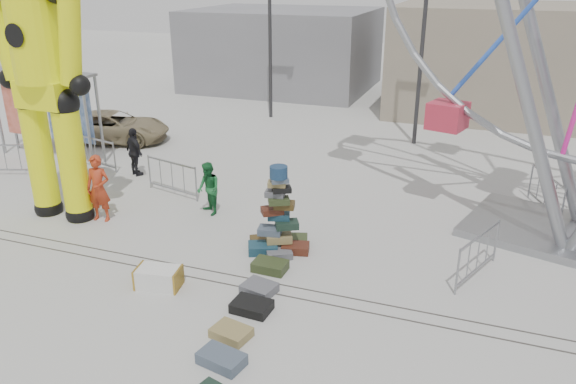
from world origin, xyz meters
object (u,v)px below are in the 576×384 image
(pedestrian_green, at_px, (209,189))
(lamp_post_right, at_px, (426,28))
(steamer_trunk, at_px, (159,278))
(barricade_dummy_c, at_px, (172,178))
(pedestrian_red, at_px, (99,188))
(suitcase_tower, at_px, (279,227))
(crash_test_dummy, at_px, (42,73))
(barricade_wheel_back, at_px, (546,193))
(pedestrian_black, at_px, (135,152))
(barricade_dummy_b, at_px, (95,153))
(parked_suv, at_px, (113,127))
(lamp_post_left, at_px, (272,18))
(banner_scaffold, at_px, (44,93))
(barricade_wheel_front, at_px, (478,255))
(barricade_dummy_a, at_px, (5,159))

(pedestrian_green, bearing_deg, lamp_post_right, 102.72)
(steamer_trunk, relative_size, barricade_dummy_c, 0.49)
(pedestrian_red, bearing_deg, lamp_post_right, 46.95)
(suitcase_tower, height_order, crash_test_dummy, crash_test_dummy)
(barricade_wheel_back, distance_m, pedestrian_black, 12.92)
(barricade_dummy_b, bearing_deg, steamer_trunk, -30.01)
(suitcase_tower, distance_m, pedestrian_green, 2.97)
(pedestrian_black, bearing_deg, barricade_dummy_c, -179.64)
(lamp_post_right, bearing_deg, barricade_dummy_c, -127.80)
(barricade_wheel_back, distance_m, parked_suv, 16.07)
(lamp_post_left, xyz_separation_m, pedestrian_black, (-1.39, -9.04, -3.66))
(barricade_dummy_c, relative_size, barricade_wheel_back, 1.00)
(pedestrian_red, height_order, parked_suv, pedestrian_red)
(banner_scaffold, distance_m, barricade_wheel_back, 16.98)
(lamp_post_left, distance_m, crash_test_dummy, 12.69)
(crash_test_dummy, relative_size, pedestrian_green, 5.00)
(lamp_post_right, height_order, barricade_wheel_front, lamp_post_right)
(parked_suv, bearing_deg, lamp_post_left, -52.15)
(barricade_wheel_front, height_order, pedestrian_red, pedestrian_red)
(barricade_dummy_a, bearing_deg, barricade_dummy_c, -15.56)
(lamp_post_right, xyz_separation_m, barricade_wheel_front, (2.79, -10.14, -3.93))
(barricade_dummy_a, bearing_deg, barricade_wheel_front, -25.08)
(pedestrian_black, bearing_deg, banner_scaffold, 19.76)
(barricade_dummy_b, xyz_separation_m, pedestrian_black, (1.78, -0.19, 0.27))
(lamp_post_right, height_order, barricade_wheel_back, lamp_post_right)
(barricade_dummy_a, xyz_separation_m, barricade_wheel_front, (15.34, -1.61, 0.00))
(lamp_post_left, bearing_deg, barricade_dummy_c, -86.13)
(pedestrian_green, bearing_deg, barricade_wheel_front, 31.11)
(pedestrian_black, bearing_deg, barricade_wheel_front, -167.34)
(steamer_trunk, bearing_deg, lamp_post_left, 92.71)
(banner_scaffold, bearing_deg, barricade_wheel_front, -10.94)
(crash_test_dummy, bearing_deg, barricade_dummy_a, 155.42)
(barricade_dummy_b, bearing_deg, barricade_dummy_c, -4.70)
(barricade_dummy_a, bearing_deg, lamp_post_left, 43.13)
(suitcase_tower, bearing_deg, pedestrian_black, 130.84)
(lamp_post_left, xyz_separation_m, barricade_dummy_a, (-5.55, -10.52, -3.93))
(suitcase_tower, xyz_separation_m, parked_suv, (-9.64, 6.47, -0.01))
(lamp_post_left, distance_m, pedestrian_red, 12.97)
(banner_scaffold, xyz_separation_m, pedestrian_black, (4.03, -0.59, -1.58))
(barricade_dummy_a, xyz_separation_m, parked_suv, (0.99, 4.58, 0.06))
(banner_scaffold, height_order, pedestrian_black, banner_scaffold)
(lamp_post_right, xyz_separation_m, barricade_dummy_a, (-12.55, -8.52, -3.93))
(barricade_wheel_front, bearing_deg, banner_scaffold, 98.16)
(pedestrian_green, relative_size, parked_suv, 0.35)
(barricade_dummy_b, bearing_deg, barricade_wheel_back, 18.98)
(suitcase_tower, relative_size, pedestrian_red, 1.17)
(banner_scaffold, xyz_separation_m, pedestrian_green, (7.86, -2.61, -1.64))
(steamer_trunk, distance_m, pedestrian_green, 4.05)
(lamp_post_right, bearing_deg, barricade_dummy_a, -145.81)
(barricade_wheel_front, bearing_deg, parked_suv, 88.45)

